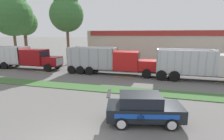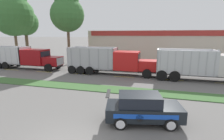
{
  "view_description": "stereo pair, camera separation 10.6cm",
  "coord_description": "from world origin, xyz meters",
  "px_view_note": "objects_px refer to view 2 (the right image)",
  "views": [
    {
      "loc": [
        3.64,
        -5.99,
        4.89
      ],
      "look_at": [
        -0.16,
        8.43,
        1.84
      ],
      "focal_mm": 28.0,
      "sensor_mm": 36.0,
      "label": 1
    },
    {
      "loc": [
        3.74,
        -5.96,
        4.89
      ],
      "look_at": [
        -0.16,
        8.43,
        1.84
      ],
      "focal_mm": 28.0,
      "sensor_mm": 36.0,
      "label": 2
    }
  ],
  "objects_px": {
    "dump_truck_lead": "(220,67)",
    "dump_truck_far_right": "(118,62)",
    "dump_truck_mid": "(30,58)",
    "rally_car": "(142,108)"
  },
  "relations": [
    {
      "from": "dump_truck_lead",
      "to": "dump_truck_far_right",
      "type": "relative_size",
      "value": 1.01
    },
    {
      "from": "dump_truck_lead",
      "to": "dump_truck_mid",
      "type": "relative_size",
      "value": 0.99
    },
    {
      "from": "dump_truck_mid",
      "to": "rally_car",
      "type": "relative_size",
      "value": 2.54
    },
    {
      "from": "dump_truck_mid",
      "to": "dump_truck_far_right",
      "type": "bearing_deg",
      "value": -0.78
    },
    {
      "from": "dump_truck_mid",
      "to": "dump_truck_lead",
      "type": "bearing_deg",
      "value": -1.74
    },
    {
      "from": "dump_truck_lead",
      "to": "dump_truck_mid",
      "type": "bearing_deg",
      "value": 178.26
    },
    {
      "from": "dump_truck_far_right",
      "to": "dump_truck_mid",
      "type": "bearing_deg",
      "value": 179.22
    },
    {
      "from": "dump_truck_lead",
      "to": "dump_truck_mid",
      "type": "xyz_separation_m",
      "value": [
        -24.12,
        0.73,
        -0.06
      ]
    },
    {
      "from": "dump_truck_lead",
      "to": "dump_truck_far_right",
      "type": "distance_m",
      "value": 11.1
    },
    {
      "from": "dump_truck_mid",
      "to": "dump_truck_far_right",
      "type": "relative_size",
      "value": 1.02
    }
  ]
}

